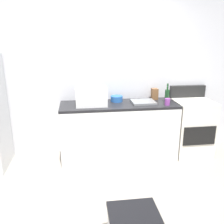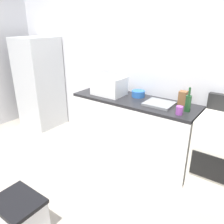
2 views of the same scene
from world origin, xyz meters
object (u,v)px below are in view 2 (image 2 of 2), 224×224
Objects in this scene: refrigerator at (40,83)px; mixing_bowl at (138,94)px; microwave at (109,86)px; wine_bottle at (188,103)px; stove_oven at (222,153)px; coffee_mug at (179,110)px; knife_block at (183,98)px; storage_bin at (20,216)px.

mixing_bowl is (2.04, 0.19, 0.11)m from refrigerator.
mixing_bowl is at bearing 20.92° from microwave.
stove_oven is at bearing 3.36° from wine_bottle.
refrigerator is 16.69× the size of coffee_mug.
refrigerator is at bearing -179.43° from wine_bottle.
microwave is at bearing -168.80° from knife_block.
storage_bin is at bearing -81.45° from microwave.
storage_bin is (0.27, -1.80, -0.84)m from microwave.
microwave is 4.60× the size of coffee_mug.
stove_oven is 0.82m from knife_block.
coffee_mug is at bearing -75.96° from knife_block.
microwave is 1.15m from coffee_mug.
refrigerator is 3.63× the size of microwave.
stove_oven reaches higher than knife_block.
wine_bottle is 0.79m from mixing_bowl.
stove_oven is 2.39× the size of microwave.
microwave is 1.18m from wine_bottle.
microwave is 2.42× the size of mixing_bowl.
stove_oven is at bearing 52.93° from storage_bin.
wine_bottle reaches higher than coffee_mug.
knife_block is (1.05, 0.21, -0.05)m from microwave.
knife_block is 0.39× the size of storage_bin.
mixing_bowl is (-0.73, 0.31, -0.00)m from coffee_mug.
refrigerator is 2.05m from mixing_bowl.
knife_block is at bearing 163.03° from stove_oven.
wine_bottle is at bearing -11.66° from mixing_bowl.
stove_oven is at bearing 0.97° from refrigerator.
stove_oven is at bearing -16.97° from knife_block.
wine_bottle reaches higher than stove_oven.
storage_bin is at bearing -94.15° from mixing_bowl.
refrigerator is 5.56× the size of wine_bottle.
wine_bottle is 0.25m from knife_block.
stove_oven is at bearing 0.88° from microwave.
refrigerator is at bearing -178.94° from microwave.
wine_bottle is (1.18, -0.00, -0.03)m from microwave.
microwave is at bearing 172.32° from coffee_mug.
coffee_mug is at bearing -23.16° from mixing_bowl.
coffee_mug is at bearing -160.59° from stove_oven.
storage_bin is (1.89, -1.77, -0.64)m from refrigerator.
knife_block reaches higher than storage_bin.
stove_oven is at bearing 19.41° from coffee_mug.
microwave is at bearing 98.55° from storage_bin.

